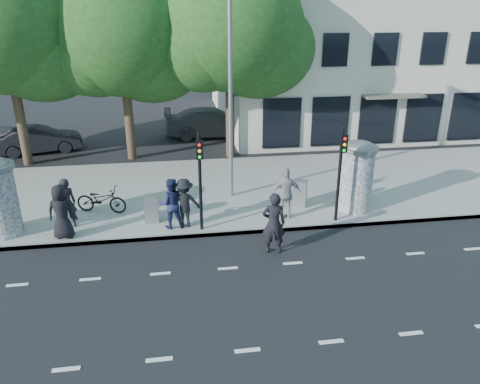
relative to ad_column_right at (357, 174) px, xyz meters
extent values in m
plane|color=black|center=(-5.20, -4.70, -1.54)|extent=(120.00, 120.00, 0.00)
cube|color=gray|center=(-5.20, 2.80, -1.46)|extent=(40.00, 8.00, 0.15)
cube|color=slate|center=(-5.20, -1.15, -1.46)|extent=(40.00, 0.10, 0.16)
cube|color=silver|center=(-5.20, -6.90, -1.53)|extent=(32.00, 0.12, 0.01)
cube|color=silver|center=(-5.20, -3.30, -1.53)|extent=(32.00, 0.12, 0.01)
cylinder|color=beige|center=(0.00, 0.00, -0.24)|extent=(1.20, 1.20, 2.30)
cylinder|color=slate|center=(0.00, 0.00, 0.99)|extent=(1.36, 1.36, 0.16)
ellipsoid|color=slate|center=(0.00, 0.00, 1.07)|extent=(1.10, 1.10, 0.38)
cylinder|color=black|center=(-5.80, -0.85, 0.31)|extent=(0.11, 0.11, 3.40)
cube|color=black|center=(-5.80, -1.03, 1.51)|extent=(0.22, 0.14, 0.62)
cylinder|color=black|center=(-1.00, -0.85, 0.31)|extent=(0.11, 0.11, 3.40)
cube|color=black|center=(-1.00, -1.03, 1.51)|extent=(0.22, 0.14, 0.62)
cylinder|color=slate|center=(-4.40, 2.00, 2.61)|extent=(0.16, 0.16, 8.00)
cylinder|color=#38281C|center=(-13.70, 7.80, 0.82)|extent=(0.44, 0.44, 4.73)
ellipsoid|color=#1C4017|center=(-13.70, 7.80, 4.97)|extent=(7.20, 7.20, 6.12)
cylinder|color=#38281C|center=(-8.70, 8.00, 0.67)|extent=(0.44, 0.44, 4.41)
ellipsoid|color=#1C4017|center=(-8.70, 8.00, 4.54)|extent=(6.80, 6.80, 5.78)
cylinder|color=#38281C|center=(-3.70, 7.60, 0.76)|extent=(0.44, 0.44, 4.59)
ellipsoid|color=#1C4017|center=(-3.70, 7.60, 4.79)|extent=(7.00, 7.00, 5.95)
cube|color=beige|center=(6.80, 15.30, 4.46)|extent=(20.00, 15.00, 12.00)
cube|color=black|center=(6.80, 7.75, 0.06)|extent=(18.00, 0.10, 2.60)
cube|color=#59544C|center=(4.80, 7.40, 1.36)|extent=(3.20, 0.90, 0.12)
cube|color=#194C8C|center=(-2.70, 7.75, 1.66)|extent=(1.60, 0.06, 0.30)
imported|color=black|center=(-10.33, -0.80, -0.46)|extent=(0.96, 0.68, 1.86)
imported|color=black|center=(-10.33, -0.02, -0.49)|extent=(0.77, 0.64, 1.80)
imported|color=#1A2043|center=(-6.80, -0.54, -0.49)|extent=(0.90, 0.71, 1.79)
imported|color=black|center=(-6.35, -0.54, -0.51)|extent=(1.18, 0.73, 1.75)
imported|color=#9B9B9E|center=(-2.76, -0.43, -0.43)|extent=(1.14, 0.66, 1.92)
imported|color=black|center=(-3.65, -2.51, -0.52)|extent=(0.80, 0.58, 2.03)
imported|color=black|center=(-9.35, 1.10, -0.89)|extent=(1.18, 2.01, 1.00)
cube|color=gray|center=(-7.49, 0.01, -0.88)|extent=(0.49, 0.37, 1.01)
cube|color=gray|center=(-1.95, 0.57, -0.87)|extent=(0.60, 0.53, 1.04)
imported|color=black|center=(-13.53, 9.76, -0.84)|extent=(2.40, 4.45, 1.39)
imported|color=#55565C|center=(-4.20, 11.75, -0.72)|extent=(2.33, 5.66, 1.64)
camera|label=1|loc=(-6.64, -15.33, 5.88)|focal=35.00mm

